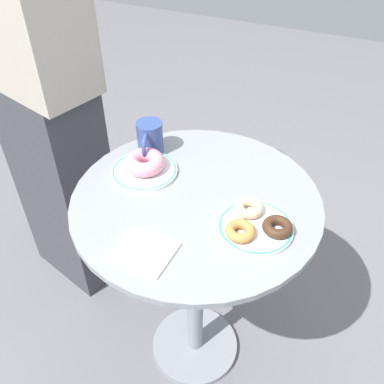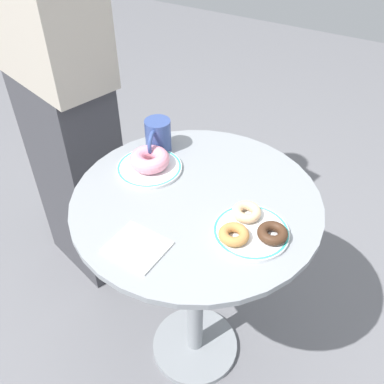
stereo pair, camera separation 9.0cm
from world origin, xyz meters
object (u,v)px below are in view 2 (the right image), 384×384
donut_glazed (247,212)px  donut_old_fashioned (234,234)px  donut_chocolate (273,233)px  coffee_mug (158,136)px  plate_right (251,232)px  plate_left (149,168)px  person_figure (59,86)px  donut_pink_frosted (150,159)px  paper_napkin (137,247)px  cafe_table (196,253)px

donut_glazed → donut_old_fashioned: 0.09m
donut_chocolate → coffee_mug: bearing=158.1°
donut_glazed → plate_right: bearing=-52.3°
plate_left → plate_right: 0.37m
person_figure → donut_pink_frosted: bearing=-16.5°
donut_chocolate → coffee_mug: coffee_mug is taller
plate_left → coffee_mug: bearing=107.3°
donut_pink_frosted → donut_glazed: (0.33, -0.05, -0.01)m
plate_right → donut_old_fashioned: (-0.03, -0.05, 0.02)m
plate_right → paper_napkin: plate_right is taller
cafe_table → donut_old_fashioned: 0.30m
donut_pink_frosted → paper_napkin: 0.31m
donut_glazed → donut_chocolate: bearing=-23.5°
plate_right → donut_old_fashioned: 0.06m
plate_right → coffee_mug: (-0.39, 0.18, 0.05)m
donut_pink_frosted → person_figure: size_ratio=0.07×
plate_left → donut_old_fashioned: bearing=-22.1°
donut_glazed → paper_napkin: (-0.18, -0.22, -0.02)m
plate_left → paper_napkin: bearing=-61.4°
cafe_table → donut_pink_frosted: 0.32m
donut_old_fashioned → donut_chocolate: bearing=32.5°
donut_old_fashioned → person_figure: (-0.80, 0.28, 0.06)m
donut_chocolate → plate_left: bearing=168.2°
person_figure → paper_napkin: bearing=-33.9°
cafe_table → donut_glazed: (0.15, -0.01, 0.25)m
donut_old_fashioned → paper_napkin: (-0.19, -0.13, -0.02)m
plate_left → donut_pink_frosted: donut_pink_frosted is taller
plate_left → coffee_mug: (-0.03, 0.09, 0.05)m
person_figure → donut_old_fashioned: bearing=-19.2°
donut_pink_frosted → donut_chocolate: donut_pink_frosted is taller
donut_chocolate → donut_old_fashioned: size_ratio=1.00×
plate_left → donut_chocolate: 0.42m
plate_left → donut_pink_frosted: bearing=91.1°
donut_pink_frosted → paper_napkin: donut_pink_frosted is taller
paper_napkin → coffee_mug: (-0.17, 0.36, 0.05)m
plate_right → donut_glazed: (-0.03, 0.04, 0.02)m
donut_pink_frosted → coffee_mug: coffee_mug is taller
cafe_table → plate_right: (0.18, -0.05, 0.23)m
donut_pink_frosted → cafe_table: bearing=-14.6°
donut_pink_frosted → coffee_mug: (-0.03, 0.09, 0.02)m
paper_napkin → donut_glazed: bearing=50.0°
plate_right → paper_napkin: size_ratio=1.42×
donut_pink_frosted → paper_napkin: bearing=-61.7°
plate_right → person_figure: 0.86m
donut_pink_frosted → donut_chocolate: size_ratio=1.57×
plate_right → donut_chocolate: 0.06m
coffee_mug → person_figure: person_figure is taller
donut_chocolate → paper_napkin: 0.32m
paper_napkin → plate_right: bearing=39.5°
person_figure → plate_left: bearing=-17.0°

